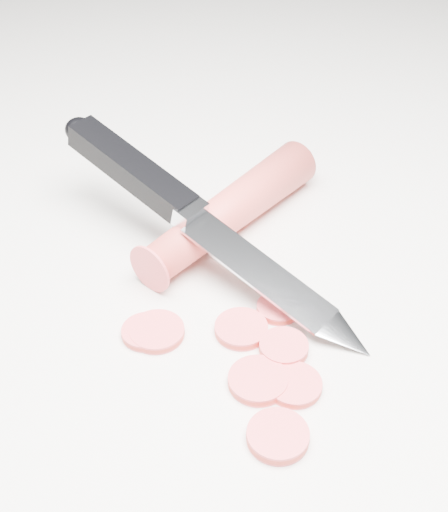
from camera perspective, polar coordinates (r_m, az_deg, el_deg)
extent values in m
plane|color=silver|center=(0.49, -1.92, -3.53)|extent=(2.40, 2.40, 0.00)
cylinder|color=red|center=(0.54, 0.54, 3.69)|extent=(0.16, 0.13, 0.03)
cylinder|color=#E7424A|center=(0.47, -6.26, -6.05)|extent=(0.03, 0.03, 0.01)
cylinder|color=#E7424A|center=(0.42, 4.33, -14.17)|extent=(0.04, 0.04, 0.01)
cylinder|color=#E7424A|center=(0.46, 4.80, -7.32)|extent=(0.03, 0.03, 0.01)
cylinder|color=#E7424A|center=(0.49, 4.35, -4.18)|extent=(0.03, 0.03, 0.01)
cylinder|color=#E7424A|center=(0.44, 2.74, -9.92)|extent=(0.04, 0.04, 0.01)
cylinder|color=#E7424A|center=(0.47, 1.39, -5.84)|extent=(0.04, 0.04, 0.01)
cylinder|color=#E7424A|center=(0.44, 5.63, -10.22)|extent=(0.03, 0.03, 0.01)
cylinder|color=#E7424A|center=(0.47, -5.39, -6.04)|extent=(0.04, 0.04, 0.01)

